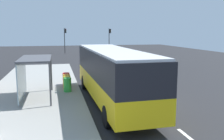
% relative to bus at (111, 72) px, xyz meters
% --- Properties ---
extents(ground_plane, '(56.00, 92.00, 0.04)m').
position_rel_bus_xyz_m(ground_plane, '(1.71, 14.22, -1.86)').
color(ground_plane, '#262628').
extents(sidewalk_platform, '(6.20, 30.00, 0.18)m').
position_rel_bus_xyz_m(sidewalk_platform, '(-4.69, 2.22, -1.75)').
color(sidewalk_platform, '#999993').
rests_on(sidewalk_platform, ground).
extents(lane_stripe_seg_0, '(0.16, 2.20, 0.01)m').
position_rel_bus_xyz_m(lane_stripe_seg_0, '(1.96, -5.78, -1.84)').
color(lane_stripe_seg_0, silver).
rests_on(lane_stripe_seg_0, ground).
extents(lane_stripe_seg_1, '(0.16, 2.20, 0.01)m').
position_rel_bus_xyz_m(lane_stripe_seg_1, '(1.96, -0.78, -1.84)').
color(lane_stripe_seg_1, silver).
rests_on(lane_stripe_seg_1, ground).
extents(lane_stripe_seg_2, '(0.16, 2.20, 0.01)m').
position_rel_bus_xyz_m(lane_stripe_seg_2, '(1.96, 4.22, -1.84)').
color(lane_stripe_seg_2, silver).
rests_on(lane_stripe_seg_2, ground).
extents(lane_stripe_seg_3, '(0.16, 2.20, 0.01)m').
position_rel_bus_xyz_m(lane_stripe_seg_3, '(1.96, 9.22, -1.84)').
color(lane_stripe_seg_3, silver).
rests_on(lane_stripe_seg_3, ground).
extents(lane_stripe_seg_4, '(0.16, 2.20, 0.01)m').
position_rel_bus_xyz_m(lane_stripe_seg_4, '(1.96, 14.22, -1.84)').
color(lane_stripe_seg_4, silver).
rests_on(lane_stripe_seg_4, ground).
extents(lane_stripe_seg_5, '(0.16, 2.20, 0.01)m').
position_rel_bus_xyz_m(lane_stripe_seg_5, '(1.96, 19.22, -1.84)').
color(lane_stripe_seg_5, silver).
rests_on(lane_stripe_seg_5, ground).
extents(lane_stripe_seg_6, '(0.16, 2.20, 0.01)m').
position_rel_bus_xyz_m(lane_stripe_seg_6, '(1.96, 24.22, -1.84)').
color(lane_stripe_seg_6, silver).
rests_on(lane_stripe_seg_6, ground).
extents(lane_stripe_seg_7, '(0.16, 2.20, 0.01)m').
position_rel_bus_xyz_m(lane_stripe_seg_7, '(1.96, 29.22, -1.84)').
color(lane_stripe_seg_7, silver).
rests_on(lane_stripe_seg_7, ground).
extents(bus, '(2.75, 11.06, 3.21)m').
position_rel_bus_xyz_m(bus, '(0.00, 0.00, 0.00)').
color(bus, yellow).
rests_on(bus, ground).
extents(white_van, '(2.11, 5.24, 2.30)m').
position_rel_bus_xyz_m(white_van, '(3.91, 19.04, -0.50)').
color(white_van, silver).
rests_on(white_van, ground).
extents(sedan_near, '(1.95, 4.45, 1.52)m').
position_rel_bus_xyz_m(sedan_near, '(4.01, 30.01, -1.05)').
color(sedan_near, '#A51919').
rests_on(sedan_near, ground).
extents(recycling_bin_green, '(0.52, 0.52, 0.95)m').
position_rel_bus_xyz_m(recycling_bin_green, '(-2.49, 2.59, -1.19)').
color(recycling_bin_green, green).
rests_on(recycling_bin_green, sidewalk_platform).
extents(recycling_bin_yellow, '(0.52, 0.52, 0.95)m').
position_rel_bus_xyz_m(recycling_bin_yellow, '(-2.49, 3.29, -1.19)').
color(recycling_bin_yellow, yellow).
rests_on(recycling_bin_yellow, sidewalk_platform).
extents(recycling_bin_orange, '(0.52, 0.52, 0.95)m').
position_rel_bus_xyz_m(recycling_bin_orange, '(-2.49, 3.99, -1.19)').
color(recycling_bin_orange, orange).
rests_on(recycling_bin_orange, sidewalk_platform).
extents(recycling_bin_red, '(0.52, 0.52, 0.95)m').
position_rel_bus_xyz_m(recycling_bin_red, '(-2.49, 4.69, -1.19)').
color(recycling_bin_red, red).
rests_on(recycling_bin_red, sidewalk_platform).
extents(traffic_light_near_side, '(0.49, 0.28, 4.76)m').
position_rel_bus_xyz_m(traffic_light_near_side, '(7.21, 33.75, 1.33)').
color(traffic_light_near_side, '#2D2D2D').
rests_on(traffic_light_near_side, ground).
extents(traffic_light_far_side, '(0.49, 0.28, 4.80)m').
position_rel_bus_xyz_m(traffic_light_far_side, '(-1.39, 34.55, 1.36)').
color(traffic_light_far_side, '#2D2D2D').
rests_on(traffic_light_far_side, ground).
extents(bus_shelter, '(1.80, 4.00, 2.50)m').
position_rel_bus_xyz_m(bus_shelter, '(-4.70, 1.38, 0.25)').
color(bus_shelter, '#4C4C51').
rests_on(bus_shelter, sidewalk_platform).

